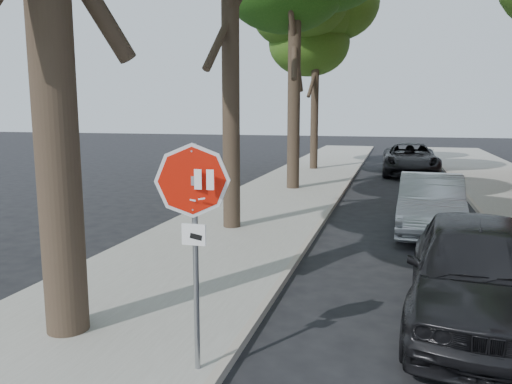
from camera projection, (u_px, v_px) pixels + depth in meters
sidewalk_left at (279, 197)px, 17.68m from camera, size 4.00×55.00×0.12m
curb_left at (337, 200)px, 17.13m from camera, size 0.12×55.00×0.13m
curb_right at (475, 206)px, 15.97m from camera, size 0.12×55.00×0.13m
stop_sign at (194, 214)px, 5.46m from camera, size 0.76×0.34×2.61m
tree_far at (316, 29)px, 25.27m from camera, size 5.29×4.91×9.33m
car_a at (476, 271)px, 7.17m from camera, size 2.26×4.80×1.59m
car_b at (431, 204)px, 12.78m from camera, size 1.75×4.50×1.46m
car_d at (410, 159)px, 24.41m from camera, size 2.69×5.62×1.55m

